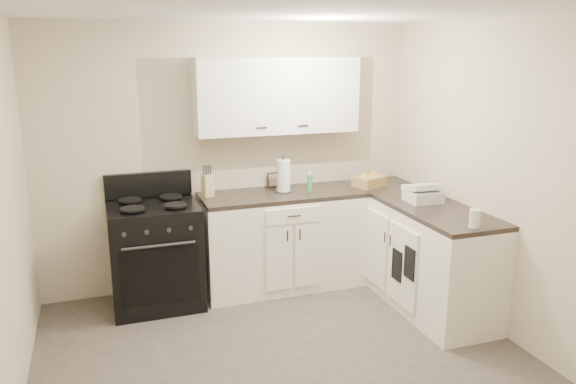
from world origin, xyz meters
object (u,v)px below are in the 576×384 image
object	(u,v)px
knife_block	(208,186)
wicker_basket	(369,181)
paper_towel	(284,176)
countertop_grill	(423,196)
stove	(156,256)

from	to	relation	value
knife_block	wicker_basket	world-z (taller)	knife_block
paper_towel	countertop_grill	size ratio (longest dim) A/B	1.09
stove	paper_towel	world-z (taller)	paper_towel
countertop_grill	stove	bearing A→B (deg)	165.81
stove	countertop_grill	world-z (taller)	countertop_grill
stove	countertop_grill	bearing A→B (deg)	-16.79
paper_towel	countertop_grill	bearing A→B (deg)	-35.37
knife_block	countertop_grill	world-z (taller)	knife_block
paper_towel	wicker_basket	xyz separation A→B (m)	(0.87, -0.08, -0.10)
knife_block	paper_towel	distance (m)	0.72
paper_towel	knife_block	bearing A→B (deg)	175.15
wicker_basket	countertop_grill	xyz separation A→B (m)	(0.18, -0.68, 0.00)
stove	knife_block	xyz separation A→B (m)	(0.52, 0.12, 0.58)
knife_block	paper_towel	xyz separation A→B (m)	(0.72, -0.06, 0.05)
paper_towel	wicker_basket	bearing A→B (deg)	-4.97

